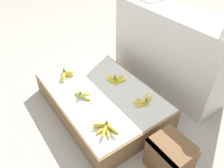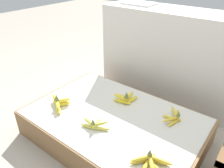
# 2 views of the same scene
# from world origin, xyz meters

# --- Properties ---
(ground_plane) EXTENTS (10.00, 10.00, 0.00)m
(ground_plane) POSITION_xyz_m (0.00, 0.00, 0.00)
(ground_plane) COLOR #A89E8E
(display_platform) EXTENTS (1.25, 0.84, 0.22)m
(display_platform) POSITION_xyz_m (0.00, 0.00, 0.11)
(display_platform) COLOR olive
(display_platform) RESTS_ON ground_plane
(back_vendor_table) EXTENTS (1.33, 0.40, 0.84)m
(back_vendor_table) POSITION_xyz_m (0.05, 0.82, 0.42)
(back_vendor_table) COLOR beige
(back_vendor_table) RESTS_ON ground_plane
(banana_bunch_front_left) EXTENTS (0.22, 0.18, 0.11)m
(banana_bunch_front_left) POSITION_xyz_m (-0.40, -0.17, 0.25)
(banana_bunch_front_left) COLOR yellow
(banana_bunch_front_left) RESTS_ON display_platform
(banana_bunch_front_midleft) EXTENTS (0.20, 0.14, 0.09)m
(banana_bunch_front_midleft) POSITION_xyz_m (-0.02, -0.18, 0.24)
(banana_bunch_front_midleft) COLOR gold
(banana_bunch_front_midleft) RESTS_ON display_platform
(banana_bunch_front_midright) EXTENTS (0.21, 0.17, 0.09)m
(banana_bunch_front_midright) POSITION_xyz_m (0.42, -0.23, 0.24)
(banana_bunch_front_midright) COLOR gold
(banana_bunch_front_midright) RESTS_ON display_platform
(banana_bunch_middle_midleft) EXTENTS (0.16, 0.17, 0.11)m
(banana_bunch_middle_midleft) POSITION_xyz_m (-0.03, 0.19, 0.25)
(banana_bunch_middle_midleft) COLOR yellow
(banana_bunch_middle_midleft) RESTS_ON display_platform
(banana_bunch_middle_midright) EXTENTS (0.13, 0.23, 0.08)m
(banana_bunch_middle_midright) POSITION_xyz_m (0.37, 0.22, 0.24)
(banana_bunch_middle_midright) COLOR gold
(banana_bunch_middle_midright) RESTS_ON display_platform
(foam_tray_white) EXTENTS (0.29, 0.21, 0.02)m
(foam_tray_white) POSITION_xyz_m (-0.34, 0.83, 0.85)
(foam_tray_white) COLOR white
(foam_tray_white) RESTS_ON back_vendor_table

